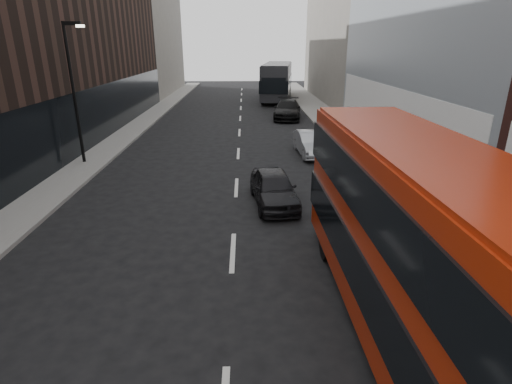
{
  "coord_description": "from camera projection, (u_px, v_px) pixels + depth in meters",
  "views": [
    {
      "loc": [
        0.42,
        -3.06,
        6.1
      ],
      "look_at": [
        0.69,
        6.65,
        2.5
      ],
      "focal_mm": 28.0,
      "sensor_mm": 36.0,
      "label": 1
    }
  ],
  "objects": [
    {
      "name": "sidewalk_right",
      "position": [
        344.0,
        134.0,
        28.57
      ],
      "size": [
        3.0,
        80.0,
        0.15
      ],
      "primitive_type": "cube",
      "color": "slate",
      "rests_on": "ground"
    },
    {
      "name": "sidewalk_left",
      "position": [
        126.0,
        135.0,
        28.17
      ],
      "size": [
        2.0,
        80.0,
        0.15
      ],
      "primitive_type": "cube",
      "color": "slate",
      "rests_on": "ground"
    },
    {
      "name": "building_victorian",
      "position": [
        345.0,
        9.0,
        43.15
      ],
      "size": [
        6.5,
        24.0,
        21.0
      ],
      "color": "slate",
      "rests_on": "ground"
    },
    {
      "name": "building_left_mid",
      "position": [
        88.0,
        32.0,
        30.36
      ],
      "size": [
        5.0,
        24.0,
        14.0
      ],
      "primitive_type": "cube",
      "color": "black",
      "rests_on": "ground"
    },
    {
      "name": "building_left_far",
      "position": [
        151.0,
        41.0,
        51.15
      ],
      "size": [
        5.0,
        20.0,
        13.0
      ],
      "primitive_type": "cube",
      "color": "slate",
      "rests_on": "ground"
    },
    {
      "name": "street_lamp",
      "position": [
        74.0,
        85.0,
        20.18
      ],
      "size": [
        1.06,
        0.22,
        7.0
      ],
      "color": "black",
      "rests_on": "sidewalk_left"
    },
    {
      "name": "red_bus",
      "position": [
        417.0,
        238.0,
        8.15
      ],
      "size": [
        2.63,
        10.69,
        4.3
      ],
      "rotation": [
        0.0,
        0.0,
        0.01
      ],
      "color": "#9C2109",
      "rests_on": "ground"
    },
    {
      "name": "grey_bus",
      "position": [
        277.0,
        80.0,
        45.92
      ],
      "size": [
        4.68,
        12.91,
        4.09
      ],
      "rotation": [
        0.0,
        0.0,
        -0.14
      ],
      "color": "black",
      "rests_on": "ground"
    },
    {
      "name": "car_a",
      "position": [
        274.0,
        188.0,
        16.02
      ],
      "size": [
        2.05,
        4.19,
        1.38
      ],
      "primitive_type": "imported",
      "rotation": [
        0.0,
        0.0,
        0.11
      ],
      "color": "black",
      "rests_on": "ground"
    },
    {
      "name": "car_b",
      "position": [
        311.0,
        143.0,
        23.24
      ],
      "size": [
        1.74,
        4.24,
        1.37
      ],
      "primitive_type": "imported",
      "rotation": [
        0.0,
        0.0,
        0.07
      ],
      "color": "#9B9EA4",
      "rests_on": "ground"
    },
    {
      "name": "car_c",
      "position": [
        287.0,
        109.0,
        34.61
      ],
      "size": [
        2.92,
        5.71,
        1.58
      ],
      "primitive_type": "imported",
      "rotation": [
        0.0,
        0.0,
        -0.13
      ],
      "color": "black",
      "rests_on": "ground"
    }
  ]
}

